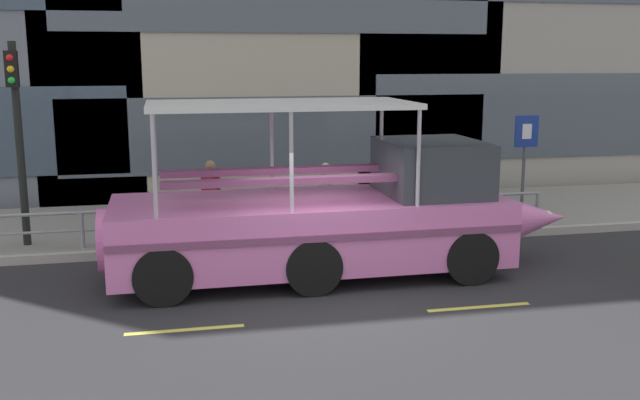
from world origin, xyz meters
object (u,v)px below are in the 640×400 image
(parking_sign, at_px, (525,149))
(pedestrian_near_bow, at_px, (430,174))
(pedestrian_mid_left, at_px, (326,188))
(pedestrian_mid_right, at_px, (211,190))
(duck_tour_boat, at_px, (337,218))
(traffic_light_pole, at_px, (17,124))

(parking_sign, relative_size, pedestrian_near_bow, 1.48)
(pedestrian_near_bow, distance_m, pedestrian_mid_left, 2.92)
(pedestrian_mid_right, bearing_deg, duck_tour_boat, -53.45)
(duck_tour_boat, distance_m, pedestrian_mid_right, 3.64)
(pedestrian_near_bow, bearing_deg, pedestrian_mid_right, -170.44)
(traffic_light_pole, height_order, pedestrian_near_bow, traffic_light_pole)
(duck_tour_boat, relative_size, pedestrian_near_bow, 5.33)
(pedestrian_near_bow, bearing_deg, pedestrian_mid_left, -165.42)
(pedestrian_near_bow, bearing_deg, traffic_light_pole, -173.44)
(duck_tour_boat, bearing_deg, parking_sign, 28.69)
(duck_tour_boat, xyz_separation_m, pedestrian_near_bow, (3.30, 3.84, 0.12))
(traffic_light_pole, height_order, pedestrian_mid_left, traffic_light_pole)
(traffic_light_pole, relative_size, duck_tour_boat, 0.46)
(traffic_light_pole, distance_m, pedestrian_mid_left, 6.73)
(pedestrian_near_bow, xyz_separation_m, pedestrian_mid_left, (-2.82, -0.73, -0.12))
(pedestrian_near_bow, relative_size, pedestrian_mid_left, 1.13)
(traffic_light_pole, distance_m, parking_sign, 11.45)
(pedestrian_mid_right, bearing_deg, parking_sign, 0.18)
(parking_sign, bearing_deg, pedestrian_near_bow, 156.64)
(duck_tour_boat, xyz_separation_m, pedestrian_mid_right, (-2.17, 2.92, 0.09))
(parking_sign, bearing_deg, pedestrian_mid_left, 178.09)
(pedestrian_near_bow, height_order, pedestrian_mid_right, pedestrian_near_bow)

